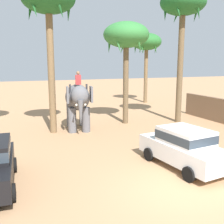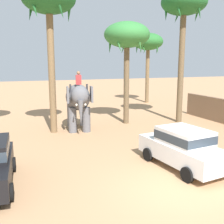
{
  "view_description": "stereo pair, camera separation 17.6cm",
  "coord_description": "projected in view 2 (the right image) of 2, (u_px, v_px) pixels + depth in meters",
  "views": [
    {
      "loc": [
        -5.37,
        -7.29,
        4.44
      ],
      "look_at": [
        0.33,
        7.01,
        1.6
      ],
      "focal_mm": 43.57,
      "sensor_mm": 36.0,
      "label": 1
    },
    {
      "loc": [
        -5.21,
        -7.35,
        4.44
      ],
      "look_at": [
        0.33,
        7.01,
        1.6
      ],
      "focal_mm": 43.57,
      "sensor_mm": 36.0,
      "label": 2
    }
  ],
  "objects": [
    {
      "name": "palm_tree_far_back",
      "position": [
        184.0,
        7.0,
        18.94
      ],
      "size": [
        3.2,
        3.2,
        9.45
      ],
      "color": "brown",
      "rests_on": "ground"
    },
    {
      "name": "palm_tree_leaning_seaward",
      "position": [
        127.0,
        37.0,
        18.93
      ],
      "size": [
        3.2,
        3.2,
        7.21
      ],
      "color": "brown",
      "rests_on": "ground"
    },
    {
      "name": "elephant_with_mahout",
      "position": [
        78.0,
        100.0,
        17.78
      ],
      "size": [
        2.14,
        3.99,
        3.88
      ],
      "color": "slate",
      "rests_on": "ground"
    },
    {
      "name": "car_sedan_foreground",
      "position": [
        183.0,
        146.0,
        11.48
      ],
      "size": [
        2.22,
        4.27,
        1.7
      ],
      "color": "white",
      "rests_on": "ground"
    },
    {
      "name": "palm_tree_behind_elephant",
      "position": [
        148.0,
        43.0,
        29.07
      ],
      "size": [
        3.2,
        3.2,
        7.49
      ],
      "color": "brown",
      "rests_on": "ground"
    },
    {
      "name": "ground_plane",
      "position": [
        176.0,
        192.0,
        9.39
      ],
      "size": [
        120.0,
        120.0,
        0.0
      ],
      "primitive_type": "plane",
      "color": "tan"
    },
    {
      "name": "palm_tree_near_hut",
      "position": [
        49.0,
        4.0,
        16.03
      ],
      "size": [
        3.2,
        3.2,
        9.03
      ],
      "color": "brown",
      "rests_on": "ground"
    }
  ]
}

